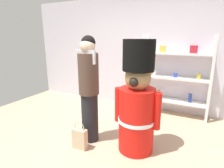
% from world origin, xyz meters
% --- Properties ---
extents(ground_plane, '(6.40, 6.40, 0.00)m').
position_xyz_m(ground_plane, '(0.00, 0.00, 0.00)').
color(ground_plane, tan).
extents(back_wall, '(6.40, 0.12, 2.60)m').
position_xyz_m(back_wall, '(0.00, 2.20, 1.30)').
color(back_wall, silver).
rests_on(back_wall, ground_plane).
extents(merchandise_shelf, '(1.40, 0.35, 1.72)m').
position_xyz_m(merchandise_shelf, '(0.69, 1.98, 0.86)').
color(merchandise_shelf, white).
rests_on(merchandise_shelf, ground_plane).
extents(teddy_bear_guard, '(0.70, 0.54, 1.65)m').
position_xyz_m(teddy_bear_guard, '(0.38, 0.36, 0.76)').
color(teddy_bear_guard, red).
rests_on(teddy_bear_guard, ground_plane).
extents(person_shopper, '(0.33, 0.32, 1.70)m').
position_xyz_m(person_shopper, '(-0.39, 0.29, 0.91)').
color(person_shopper, black).
rests_on(person_shopper, ground_plane).
extents(shopping_bag, '(0.23, 0.10, 0.44)m').
position_xyz_m(shopping_bag, '(-0.40, -0.00, 0.17)').
color(shopping_bag, '#C1AD89').
rests_on(shopping_bag, ground_plane).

